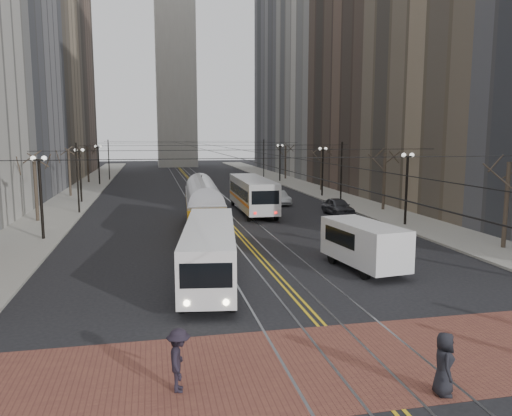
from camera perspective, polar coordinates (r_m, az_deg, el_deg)
name	(u,v)px	position (r m, az deg, el deg)	size (l,w,h in m)	color
ground	(314,317)	(20.63, 6.66, -12.30)	(260.00, 260.00, 0.00)	black
sidewalk_left	(78,195)	(64.29, -19.66, 1.40)	(5.00, 140.00, 0.15)	gray
sidewalk_right	(314,190)	(67.14, 6.62, 2.10)	(5.00, 140.00, 0.15)	gray
crosswalk_band	(353,361)	(17.18, 11.08, -16.75)	(25.00, 6.00, 0.01)	brown
streetcar_rails	(202,193)	(64.00, -6.23, 1.74)	(4.80, 130.00, 0.02)	gray
centre_lines	(202,193)	(64.00, -6.23, 1.74)	(0.42, 130.00, 0.01)	gold
building_left_midfar	(1,9)	(88.93, -27.12, 19.58)	(20.00, 20.00, 52.00)	gray
building_left_far	(45,68)	(106.82, -22.97, 14.50)	(16.00, 20.00, 40.00)	brown
building_right_mid	(388,63)	(72.36, 14.81, 15.76)	(16.00, 20.00, 34.00)	brown
building_right_midfar	(347,26)	(92.71, 10.32, 19.82)	(20.00, 20.00, 52.00)	#B7B4AC
building_right_far	(301,75)	(109.76, 5.16, 14.92)	(16.00, 20.00, 40.00)	slate
clock_tower	(174,8)	(123.82, -9.35, 21.58)	(12.00, 12.00, 66.00)	#B2AFA5
lamp_posts	(218,183)	(47.66, -4.33, 2.91)	(27.60, 57.20, 5.60)	black
street_trees	(210,177)	(54.08, -5.25, 3.54)	(31.68, 53.28, 5.60)	#382D23
trolley_wires	(211,168)	(53.60, -5.21, 4.54)	(25.96, 120.00, 6.60)	black
transit_bus	(210,253)	(25.04, -5.31, -5.17)	(2.37, 11.40, 2.85)	silver
streetcar	(203,212)	(37.74, -6.08, -0.43)	(2.45, 13.18, 3.11)	#FEAF16
rear_bus	(252,195)	(47.24, -0.42, 1.46)	(2.71, 12.45, 3.25)	beige
cargo_van	(364,247)	(27.67, 12.22, -4.33)	(2.23, 5.81, 2.57)	silver
sedan_grey	(338,207)	(46.30, 9.35, 0.15)	(1.85, 4.59, 1.56)	#38393F
sedan_silver	(278,198)	(52.91, 2.55, 1.20)	(1.53, 4.39, 1.45)	#AAAEB2
pedestrian_a	(444,364)	(15.51, 20.68, -16.31)	(0.88, 0.57, 1.81)	black
pedestrian_d	(179,360)	(14.92, -8.81, -16.80)	(1.19, 0.68, 1.84)	black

